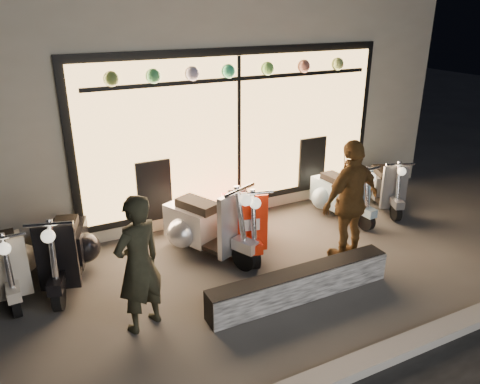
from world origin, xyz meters
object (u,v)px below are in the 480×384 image
object	(u,v)px
scooter_silver	(201,223)
scooter_red	(242,217)
woman	(351,201)
graffiti_barrier	(300,284)
man	(139,264)

from	to	relation	value
scooter_silver	scooter_red	size ratio (longest dim) A/B	1.04
scooter_silver	woman	size ratio (longest dim) A/B	0.88
graffiti_barrier	woman	bearing A→B (deg)	25.58
scooter_silver	scooter_red	xyz separation A→B (m)	(0.68, -0.02, -0.03)
scooter_red	man	size ratio (longest dim) A/B	0.92
graffiti_barrier	scooter_red	world-z (taller)	scooter_red
scooter_red	woman	size ratio (longest dim) A/B	0.85
graffiti_barrier	scooter_red	size ratio (longest dim) A/B	1.66
scooter_silver	man	world-z (taller)	man
scooter_red	scooter_silver	bearing A→B (deg)	-167.65
graffiti_barrier	man	world-z (taller)	man
graffiti_barrier	woman	xyz separation A→B (m)	(1.19, 0.57, 0.70)
graffiti_barrier	scooter_red	bearing A→B (deg)	89.29
graffiti_barrier	man	bearing A→B (deg)	170.03
woman	man	bearing A→B (deg)	-4.86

